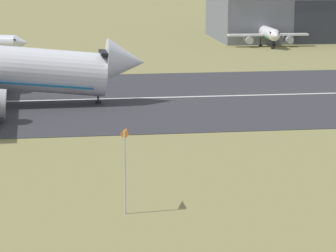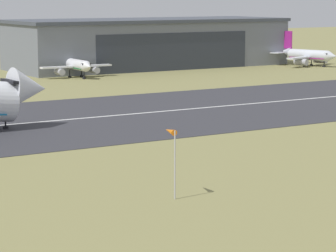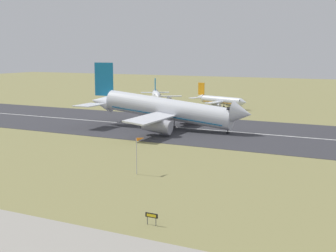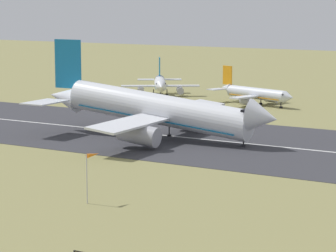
% 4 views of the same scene
% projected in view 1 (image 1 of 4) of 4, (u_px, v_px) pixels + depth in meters
% --- Properties ---
extents(ground_plane, '(660.14, 660.14, 0.00)m').
position_uv_depth(ground_plane, '(151.00, 215.00, 63.33)').
color(ground_plane, olive).
extents(runway_strip, '(420.14, 47.26, 0.06)m').
position_uv_depth(runway_strip, '(108.00, 99.00, 113.99)').
color(runway_strip, '#333338').
rests_on(runway_strip, ground_plane).
extents(runway_centreline, '(378.13, 0.70, 0.01)m').
position_uv_depth(runway_centreline, '(108.00, 99.00, 113.98)').
color(runway_centreline, silver).
rests_on(runway_centreline, runway_strip).
extents(airplane_parked_west, '(18.28, 17.30, 8.89)m').
position_uv_depth(airplane_parked_west, '(267.00, 33.00, 178.67)').
color(airplane_parked_west, white).
rests_on(airplane_parked_west, ground_plane).
extents(windsock_pole, '(0.94, 2.42, 6.81)m').
position_uv_depth(windsock_pole, '(125.00, 137.00, 63.42)').
color(windsock_pole, '#B7B7BC').
rests_on(windsock_pole, ground_plane).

